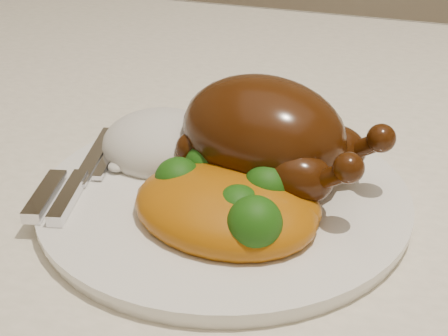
% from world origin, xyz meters
% --- Properties ---
extents(dining_table, '(1.60, 0.90, 0.76)m').
position_xyz_m(dining_table, '(0.00, 0.00, 0.67)').
color(dining_table, brown).
rests_on(dining_table, floor).
extents(tablecloth, '(1.73, 1.03, 0.18)m').
position_xyz_m(tablecloth, '(0.00, 0.00, 0.74)').
color(tablecloth, white).
rests_on(tablecloth, dining_table).
extents(dinner_plate, '(0.39, 0.39, 0.01)m').
position_xyz_m(dinner_plate, '(-0.10, -0.10, 0.77)').
color(dinner_plate, white).
rests_on(dinner_plate, tablecloth).
extents(roast_chicken, '(0.18, 0.14, 0.09)m').
position_xyz_m(roast_chicken, '(-0.08, -0.07, 0.82)').
color(roast_chicken, '#3F1A06').
rests_on(roast_chicken, dinner_plate).
extents(rice_mound, '(0.11, 0.10, 0.06)m').
position_xyz_m(rice_mound, '(-0.17, -0.06, 0.79)').
color(rice_mound, white).
rests_on(rice_mound, dinner_plate).
extents(mac_and_cheese, '(0.16, 0.13, 0.06)m').
position_xyz_m(mac_and_cheese, '(-0.08, -0.13, 0.79)').
color(mac_and_cheese, '#B9720B').
rests_on(mac_and_cheese, dinner_plate).
extents(cutlery, '(0.05, 0.16, 0.01)m').
position_xyz_m(cutlery, '(-0.22, -0.13, 0.79)').
color(cutlery, silver).
rests_on(cutlery, dinner_plate).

